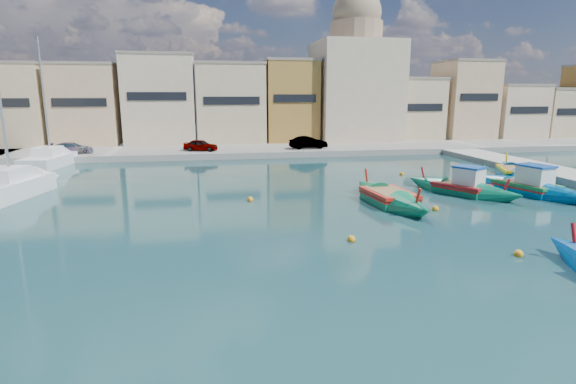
{
  "coord_description": "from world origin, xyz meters",
  "views": [
    {
      "loc": [
        -8.6,
        -15.97,
        6.29
      ],
      "look_at": [
        -4.66,
        6.0,
        1.4
      ],
      "focal_mm": 28.0,
      "sensor_mm": 36.0,
      "label": 1
    }
  ],
  "objects_px": {
    "luzzu_cyan_mid": "(515,174)",
    "yacht_midnorth": "(26,184)",
    "yacht_north": "(59,159)",
    "church_block": "(355,77)",
    "luzzu_blue_cabin": "(461,189)",
    "luzzu_green": "(389,199)",
    "luzzu_turquoise_cabin": "(526,188)"
  },
  "relations": [
    {
      "from": "luzzu_blue_cabin",
      "to": "yacht_north",
      "type": "relative_size",
      "value": 0.66
    },
    {
      "from": "luzzu_cyan_mid",
      "to": "luzzu_green",
      "type": "distance_m",
      "value": 14.46
    },
    {
      "from": "yacht_midnorth",
      "to": "luzzu_green",
      "type": "bearing_deg",
      "value": -18.43
    },
    {
      "from": "luzzu_turquoise_cabin",
      "to": "yacht_midnorth",
      "type": "bearing_deg",
      "value": 168.87
    },
    {
      "from": "yacht_north",
      "to": "yacht_midnorth",
      "type": "height_order",
      "value": "yacht_midnorth"
    },
    {
      "from": "luzzu_cyan_mid",
      "to": "yacht_midnorth",
      "type": "bearing_deg",
      "value": 178.42
    },
    {
      "from": "luzzu_blue_cabin",
      "to": "yacht_midnorth",
      "type": "distance_m",
      "value": 28.34
    },
    {
      "from": "luzzu_turquoise_cabin",
      "to": "church_block",
      "type": "bearing_deg",
      "value": 92.86
    },
    {
      "from": "luzzu_cyan_mid",
      "to": "luzzu_green",
      "type": "xyz_separation_m",
      "value": [
        -12.97,
        -6.4,
        0.01
      ]
    },
    {
      "from": "yacht_midnorth",
      "to": "luzzu_turquoise_cabin",
      "type": "bearing_deg",
      "value": -11.13
    },
    {
      "from": "luzzu_green",
      "to": "yacht_north",
      "type": "height_order",
      "value": "yacht_north"
    },
    {
      "from": "luzzu_turquoise_cabin",
      "to": "luzzu_green",
      "type": "bearing_deg",
      "value": -173.71
    },
    {
      "from": "luzzu_blue_cabin",
      "to": "church_block",
      "type": "bearing_deg",
      "value": 84.96
    },
    {
      "from": "church_block",
      "to": "luzzu_cyan_mid",
      "type": "bearing_deg",
      "value": -79.62
    },
    {
      "from": "luzzu_turquoise_cabin",
      "to": "luzzu_green",
      "type": "relative_size",
      "value": 1.08
    },
    {
      "from": "luzzu_green",
      "to": "yacht_midnorth",
      "type": "height_order",
      "value": "yacht_midnorth"
    },
    {
      "from": "luzzu_turquoise_cabin",
      "to": "luzzu_blue_cabin",
      "type": "bearing_deg",
      "value": 171.85
    },
    {
      "from": "yacht_midnorth",
      "to": "yacht_north",
      "type": "bearing_deg",
      "value": 97.77
    },
    {
      "from": "yacht_north",
      "to": "luzzu_turquoise_cabin",
      "type": "bearing_deg",
      "value": -29.12
    },
    {
      "from": "luzzu_green",
      "to": "yacht_north",
      "type": "relative_size",
      "value": 0.74
    },
    {
      "from": "church_block",
      "to": "luzzu_green",
      "type": "xyz_separation_m",
      "value": [
        -8.3,
        -31.91,
        -8.12
      ]
    },
    {
      "from": "luzzu_blue_cabin",
      "to": "yacht_north",
      "type": "height_order",
      "value": "yacht_north"
    },
    {
      "from": "church_block",
      "to": "luzzu_cyan_mid",
      "type": "relative_size",
      "value": 2.13
    },
    {
      "from": "church_block",
      "to": "luzzu_cyan_mid",
      "type": "height_order",
      "value": "church_block"
    },
    {
      "from": "luzzu_blue_cabin",
      "to": "luzzu_green",
      "type": "bearing_deg",
      "value": -163.33
    },
    {
      "from": "luzzu_blue_cabin",
      "to": "luzzu_green",
      "type": "xyz_separation_m",
      "value": [
        -5.63,
        -1.69,
        -0.05
      ]
    },
    {
      "from": "church_block",
      "to": "yacht_north",
      "type": "xyz_separation_m",
      "value": [
        -32.12,
        -12.08,
        -7.94
      ]
    },
    {
      "from": "luzzu_cyan_mid",
      "to": "yacht_midnorth",
      "type": "xyz_separation_m",
      "value": [
        -35.1,
        0.97,
        0.23
      ]
    },
    {
      "from": "luzzu_green",
      "to": "yacht_midnorth",
      "type": "bearing_deg",
      "value": 161.57
    },
    {
      "from": "church_block",
      "to": "yacht_midnorth",
      "type": "xyz_separation_m",
      "value": [
        -30.42,
        -24.54,
        -7.91
      ]
    },
    {
      "from": "luzzu_cyan_mid",
      "to": "yacht_north",
      "type": "relative_size",
      "value": 0.76
    },
    {
      "from": "luzzu_green",
      "to": "luzzu_turquoise_cabin",
      "type": "bearing_deg",
      "value": 6.29
    }
  ]
}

